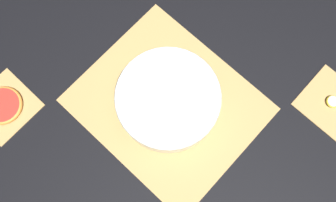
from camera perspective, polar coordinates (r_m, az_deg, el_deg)
ground_plane at (r=1.01m, az=-0.00°, el=-0.54°), size 6.00×6.00×0.00m
bamboo_mat_center at (r=1.01m, az=-0.00°, el=-0.49°), size 0.44×0.37×0.01m
coaster_mat_near_left at (r=1.09m, az=-22.70°, el=-0.72°), size 0.15×0.15×0.01m
coaster_mat_far_right at (r=1.09m, az=22.64°, el=-0.19°), size 0.15×0.15×0.01m
fruit_salad_bowl at (r=0.96m, az=0.02°, el=0.20°), size 0.26×0.26×0.08m
banana_coin_single at (r=1.09m, az=22.79°, el=-0.09°), size 0.03×0.03×0.01m
grapefruit_slice at (r=1.08m, az=-22.87°, el=-0.60°), size 0.10×0.10×0.01m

